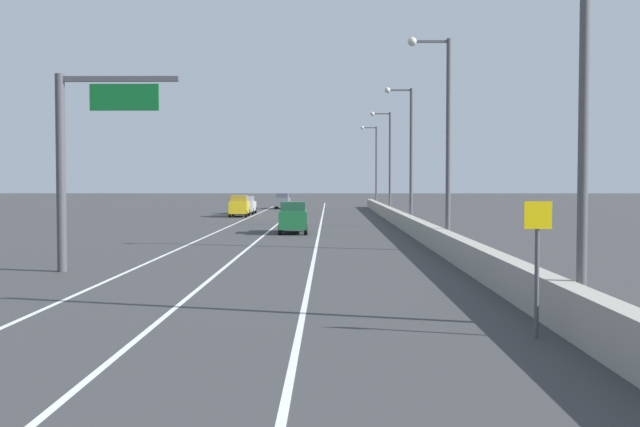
% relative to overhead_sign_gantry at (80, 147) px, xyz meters
% --- Properties ---
extents(ground_plane, '(320.00, 320.00, 0.00)m').
position_rel_overhead_sign_gantry_xyz_m(ground_plane, '(7.26, 39.52, -4.73)').
color(ground_plane, '#38383A').
extents(lane_stripe_left, '(0.16, 130.00, 0.00)m').
position_rel_overhead_sign_gantry_xyz_m(lane_stripe_left, '(1.76, 30.52, -4.73)').
color(lane_stripe_left, silver).
rests_on(lane_stripe_left, ground_plane).
extents(lane_stripe_center, '(0.16, 130.00, 0.00)m').
position_rel_overhead_sign_gantry_xyz_m(lane_stripe_center, '(5.26, 30.52, -4.73)').
color(lane_stripe_center, silver).
rests_on(lane_stripe_center, ground_plane).
extents(lane_stripe_right, '(0.16, 130.00, 0.00)m').
position_rel_overhead_sign_gantry_xyz_m(lane_stripe_right, '(8.76, 30.52, -4.73)').
color(lane_stripe_right, silver).
rests_on(lane_stripe_right, ground_plane).
extents(jersey_barrier_right, '(0.60, 120.00, 1.10)m').
position_rel_overhead_sign_gantry_xyz_m(jersey_barrier_right, '(14.88, 15.52, -4.18)').
color(jersey_barrier_right, '#9E998E').
rests_on(jersey_barrier_right, ground_plane).
extents(overhead_sign_gantry, '(4.68, 0.36, 7.50)m').
position_rel_overhead_sign_gantry_xyz_m(overhead_sign_gantry, '(0.00, 0.00, 0.00)').
color(overhead_sign_gantry, '#47474C').
rests_on(overhead_sign_gantry, ground_plane).
extents(speed_advisory_sign, '(0.60, 0.11, 3.00)m').
position_rel_overhead_sign_gantry_xyz_m(speed_advisory_sign, '(13.98, -12.38, -2.96)').
color(speed_advisory_sign, '#4C4C51').
rests_on(speed_advisory_sign, ground_plane).
extents(lamp_post_right_near, '(2.14, 0.44, 10.51)m').
position_rel_overhead_sign_gantry_xyz_m(lamp_post_right_near, '(15.10, -11.13, 1.28)').
color(lamp_post_right_near, '#4C4C51').
rests_on(lamp_post_right_near, ground_plane).
extents(lamp_post_right_second, '(2.14, 0.44, 10.51)m').
position_rel_overhead_sign_gantry_xyz_m(lamp_post_right_second, '(15.06, 9.04, 1.28)').
color(lamp_post_right_second, '#4C4C51').
rests_on(lamp_post_right_second, ground_plane).
extents(lamp_post_right_third, '(2.14, 0.44, 10.51)m').
position_rel_overhead_sign_gantry_xyz_m(lamp_post_right_third, '(15.37, 29.20, 1.28)').
color(lamp_post_right_third, '#4C4C51').
rests_on(lamp_post_right_third, ground_plane).
extents(lamp_post_right_fourth, '(2.14, 0.44, 10.51)m').
position_rel_overhead_sign_gantry_xyz_m(lamp_post_right_fourth, '(15.36, 49.37, 1.28)').
color(lamp_post_right_fourth, '#4C4C51').
rests_on(lamp_post_right_fourth, ground_plane).
extents(lamp_post_right_fifth, '(2.14, 0.44, 10.51)m').
position_rel_overhead_sign_gantry_xyz_m(lamp_post_right_fifth, '(15.20, 69.53, 1.28)').
color(lamp_post_right_fifth, '#4C4C51').
rests_on(lamp_post_right_fifth, ground_plane).
extents(car_white_0, '(2.03, 4.84, 1.89)m').
position_rel_overhead_sign_gantry_xyz_m(car_white_0, '(0.60, 52.89, -3.78)').
color(car_white_0, white).
rests_on(car_white_0, ground_plane).
extents(car_green_1, '(2.03, 4.79, 2.11)m').
position_rel_overhead_sign_gantry_xyz_m(car_green_1, '(7.04, 22.17, -3.68)').
color(car_green_1, '#196033').
rests_on(car_green_1, ground_plane).
extents(car_gray_2, '(1.83, 4.07, 1.97)m').
position_rel_overhead_sign_gantry_xyz_m(car_gray_2, '(3.54, 68.55, -3.75)').
color(car_gray_2, slate).
rests_on(car_gray_2, ground_plane).
extents(car_yellow_3, '(1.92, 4.65, 2.10)m').
position_rel_overhead_sign_gantry_xyz_m(car_yellow_3, '(0.63, 46.51, -3.69)').
color(car_yellow_3, gold).
rests_on(car_yellow_3, ground_plane).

